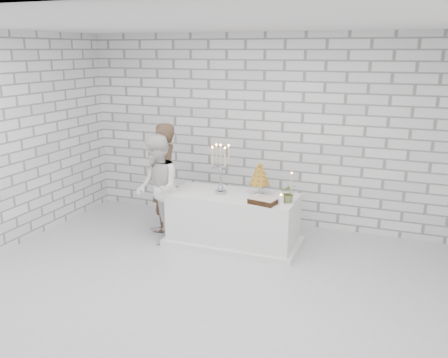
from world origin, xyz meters
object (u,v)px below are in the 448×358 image
at_px(candelabra, 221,169).
at_px(croquembouche, 260,178).
at_px(cake_table, 233,219).
at_px(bride, 157,189).
at_px(groom, 163,178).

distance_m(candelabra, croquembouche, 0.56).
xyz_separation_m(cake_table, croquembouche, (0.34, 0.12, 0.61)).
relative_size(cake_table, candelabra, 2.49).
distance_m(bride, candelabra, 0.98).
distance_m(cake_table, candelabra, 0.76).
xyz_separation_m(groom, candelabra, (1.02, -0.19, 0.27)).
relative_size(cake_table, croquembouche, 3.80).
height_order(groom, croquembouche, groom).
bearing_deg(bride, groom, 161.75).
relative_size(bride, candelabra, 2.19).
height_order(cake_table, croquembouche, croquembouche).
bearing_deg(candelabra, cake_table, 11.29).
bearing_deg(candelabra, groom, 169.41).
bearing_deg(groom, candelabra, 82.77).
relative_size(candelabra, croquembouche, 1.53).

